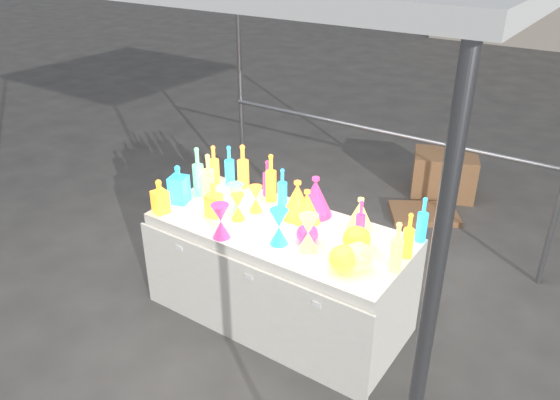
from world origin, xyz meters
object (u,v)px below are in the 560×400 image
Objects in this scene: decanter_0 at (214,199)px; globe_0 at (343,260)px; lampshade_0 at (307,206)px; hourglass_0 at (238,207)px; bottle_0 at (243,166)px; display_table at (279,272)px; cardboard_box_closed at (444,174)px.

decanter_0 is 1.08m from globe_0.
decanter_0 is 0.65m from lampshade_0.
lampshade_0 is (0.41, 0.25, 0.02)m from hourglass_0.
hourglass_0 is (0.17, 0.05, -0.03)m from decanter_0.
bottle_0 reaches higher than hourglass_0.
hourglass_0 is 0.82× the size of lampshade_0.
hourglass_0 is at bearing -166.05° from display_table.
display_table is 2.91× the size of cardboard_box_closed.
bottle_0 is at bearing 148.37° from display_table.
bottle_0 is 1.32m from globe_0.
display_table is 9.52× the size of hourglass_0.
lampshade_0 reaches higher than cardboard_box_closed.
decanter_0 is at bearing -162.77° from hourglass_0.
display_table is 0.70m from decanter_0.
hourglass_0 is at bearing 6.89° from decanter_0.
cardboard_box_closed is at bearing 66.23° from lampshade_0.
lampshade_0 is at bearing -15.03° from bottle_0.
cardboard_box_closed is at bearing 68.77° from bottle_0.
globe_0 is (0.31, -2.84, 0.59)m from cardboard_box_closed.
globe_0 is at bearing -15.06° from decanter_0.
cardboard_box_closed is at bearing 77.61° from hourglass_0.
lampshade_0 is at bearing 57.35° from display_table.
cardboard_box_closed is 2.93m from decanter_0.
globe_0 is 0.76× the size of lampshade_0.
cardboard_box_closed is (0.30, 2.63, -0.14)m from display_table.
bottle_0 is at bearing 145.55° from lampshade_0.
decanter_0 is 1.31× the size of hourglass_0.
hourglass_0 is 1.08× the size of globe_0.
display_table is 7.26× the size of decanter_0.
display_table is 0.88m from bottle_0.
decanter_0 is (-0.47, -0.13, 0.50)m from display_table.
cardboard_box_closed is at bearing 96.15° from globe_0.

